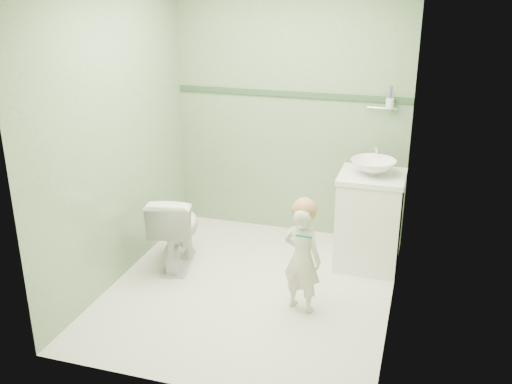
% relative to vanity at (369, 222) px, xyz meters
% --- Properties ---
extents(ground, '(2.50, 2.50, 0.00)m').
position_rel_vanity_xyz_m(ground, '(-0.84, -0.70, -0.40)').
color(ground, white).
rests_on(ground, ground).
extents(room_shell, '(2.50, 2.54, 2.40)m').
position_rel_vanity_xyz_m(room_shell, '(-0.84, -0.70, 0.80)').
color(room_shell, gray).
rests_on(room_shell, ground).
extents(trim_stripe, '(2.20, 0.02, 0.05)m').
position_rel_vanity_xyz_m(trim_stripe, '(-0.84, 0.54, 0.95)').
color(trim_stripe, '#345135').
rests_on(trim_stripe, room_shell).
extents(vanity, '(0.52, 0.50, 0.80)m').
position_rel_vanity_xyz_m(vanity, '(0.00, 0.00, 0.00)').
color(vanity, white).
rests_on(vanity, ground).
extents(counter, '(0.54, 0.52, 0.04)m').
position_rel_vanity_xyz_m(counter, '(0.00, 0.00, 0.41)').
color(counter, white).
rests_on(counter, vanity).
extents(basin, '(0.37, 0.37, 0.13)m').
position_rel_vanity_xyz_m(basin, '(0.00, 0.00, 0.49)').
color(basin, white).
rests_on(basin, counter).
extents(faucet, '(0.03, 0.13, 0.18)m').
position_rel_vanity_xyz_m(faucet, '(0.00, 0.19, 0.57)').
color(faucet, silver).
rests_on(faucet, counter).
extents(cup_holder, '(0.26, 0.07, 0.21)m').
position_rel_vanity_xyz_m(cup_holder, '(0.05, 0.48, 0.93)').
color(cup_holder, silver).
rests_on(cup_holder, room_shell).
extents(toilet, '(0.50, 0.72, 0.67)m').
position_rel_vanity_xyz_m(toilet, '(-1.58, -0.47, -0.07)').
color(toilet, white).
rests_on(toilet, ground).
extents(toddler, '(0.35, 0.28, 0.83)m').
position_rel_vanity_xyz_m(toddler, '(-0.39, -0.86, 0.01)').
color(toddler, beige).
rests_on(toddler, ground).
extents(hair_cap, '(0.18, 0.18, 0.18)m').
position_rel_vanity_xyz_m(hair_cap, '(-0.39, -0.84, 0.39)').
color(hair_cap, '#B57A4B').
rests_on(hair_cap, toddler).
extents(teal_toothbrush, '(0.11, 0.14, 0.08)m').
position_rel_vanity_xyz_m(teal_toothbrush, '(-0.36, -1.01, 0.27)').
color(teal_toothbrush, '#0A807D').
rests_on(teal_toothbrush, toddler).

